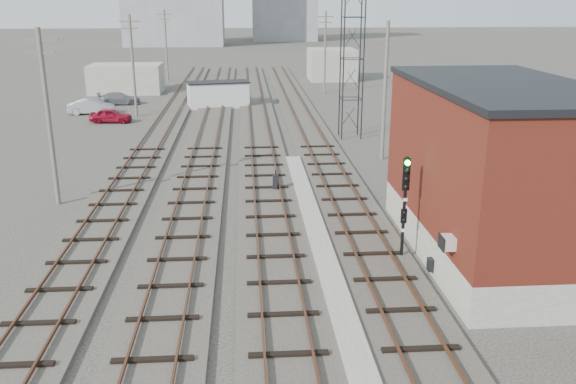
{
  "coord_description": "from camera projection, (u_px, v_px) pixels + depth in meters",
  "views": [
    {
      "loc": [
        -2.65,
        -11.13,
        10.32
      ],
      "look_at": [
        -0.82,
        14.3,
        2.2
      ],
      "focal_mm": 38.0,
      "sensor_mm": 36.0,
      "label": 1
    }
  ],
  "objects": [
    {
      "name": "ground",
      "position": [
        267.0,
        91.0,
        70.91
      ],
      "size": [
        320.0,
        320.0,
        0.0
      ],
      "primitive_type": "plane",
      "color": "#282621",
      "rests_on": "ground"
    },
    {
      "name": "brick_building",
      "position": [
        496.0,
        171.0,
        24.7
      ],
      "size": [
        6.54,
        12.2,
        7.22
      ],
      "color": "gray",
      "rests_on": "ground"
    },
    {
      "name": "shed_left",
      "position": [
        126.0,
        79.0,
        69.32
      ],
      "size": [
        8.0,
        5.0,
        3.2
      ],
      "primitive_type": "cube",
      "color": "gray",
      "rests_on": "ground"
    },
    {
      "name": "lattice_tower",
      "position": [
        353.0,
        38.0,
        45.25
      ],
      "size": [
        1.6,
        1.6,
        15.0
      ],
      "color": "black",
      "rests_on": "ground"
    },
    {
      "name": "car_grey",
      "position": [
        119.0,
        98.0,
        61.86
      ],
      "size": [
        4.41,
        2.21,
        1.23
      ],
      "primitive_type": "imported",
      "rotation": [
        0.0,
        0.0,
        1.69
      ],
      "color": "slate",
      "rests_on": "ground"
    },
    {
      "name": "utility_pole_left_c",
      "position": [
        166.0,
        43.0,
        78.1
      ],
      "size": [
        1.8,
        0.24,
        9.0
      ],
      "color": "#595147",
      "rests_on": "ground"
    },
    {
      "name": "track_left",
      "position": [
        162.0,
        128.0,
        50.27
      ],
      "size": [
        3.2,
        90.0,
        0.39
      ],
      "color": "#332D28",
      "rests_on": "ground"
    },
    {
      "name": "track_mid_right",
      "position": [
        259.0,
        127.0,
        50.82
      ],
      "size": [
        3.2,
        90.0,
        0.39
      ],
      "color": "#332D28",
      "rests_on": "ground"
    },
    {
      "name": "utility_pole_left_a",
      "position": [
        48.0,
        114.0,
        30.58
      ],
      "size": [
        1.8,
        0.24,
        9.0
      ],
      "color": "#595147",
      "rests_on": "ground"
    },
    {
      "name": "platform_curb",
      "position": [
        318.0,
        238.0,
        27.19
      ],
      "size": [
        0.9,
        28.0,
        0.26
      ],
      "primitive_type": "cube",
      "color": "gray",
      "rests_on": "ground"
    },
    {
      "name": "car_red",
      "position": [
        111.0,
        116.0,
        52.84
      ],
      "size": [
        3.67,
        1.69,
        1.22
      ],
      "primitive_type": "imported",
      "rotation": [
        0.0,
        0.0,
        1.5
      ],
      "color": "maroon",
      "rests_on": "ground"
    },
    {
      "name": "signal_mast",
      "position": [
        405.0,
        200.0,
        24.42
      ],
      "size": [
        0.4,
        0.42,
        4.38
      ],
      "color": "gray",
      "rests_on": "ground"
    },
    {
      "name": "track_mid_left",
      "position": [
        210.0,
        127.0,
        50.54
      ],
      "size": [
        3.2,
        90.0,
        0.39
      ],
      "color": "#332D28",
      "rests_on": "ground"
    },
    {
      "name": "utility_pole_left_b",
      "position": [
        133.0,
        63.0,
        54.34
      ],
      "size": [
        1.8,
        0.24,
        9.0
      ],
      "color": "#595147",
      "rests_on": "ground"
    },
    {
      "name": "shed_right",
      "position": [
        332.0,
        64.0,
        80.42
      ],
      "size": [
        6.0,
        6.0,
        4.0
      ],
      "primitive_type": "cube",
      "color": "gray",
      "rests_on": "ground"
    },
    {
      "name": "car_silver",
      "position": [
        91.0,
        107.0,
        56.72
      ],
      "size": [
        4.33,
        1.84,
        1.39
      ],
      "primitive_type": "imported",
      "rotation": [
        0.0,
        0.0,
        1.66
      ],
      "color": "#A1A4A9",
      "rests_on": "ground"
    },
    {
      "name": "utility_pole_right_b",
      "position": [
        325.0,
        50.0,
        68.0
      ],
      "size": [
        1.8,
        0.24,
        9.0
      ],
      "color": "#595147",
      "rests_on": "ground"
    },
    {
      "name": "site_trailer",
      "position": [
        218.0,
        94.0,
        60.14
      ],
      "size": [
        6.42,
        3.72,
        2.54
      ],
      "rotation": [
        0.0,
        0.0,
        0.19
      ],
      "color": "silver",
      "rests_on": "ground"
    },
    {
      "name": "track_right",
      "position": [
        306.0,
        126.0,
        51.09
      ],
      "size": [
        3.2,
        90.0,
        0.39
      ],
      "color": "#332D28",
      "rests_on": "ground"
    },
    {
      "name": "switch_stand",
      "position": [
        276.0,
        182.0,
        33.82
      ],
      "size": [
        0.35,
        0.35,
        1.19
      ],
      "rotation": [
        0.0,
        0.0,
        -0.32
      ],
      "color": "black",
      "rests_on": "ground"
    },
    {
      "name": "utility_pole_right_a",
      "position": [
        385.0,
        88.0,
        39.49
      ],
      "size": [
        1.8,
        0.24,
        9.0
      ],
      "color": "#595147",
      "rests_on": "ground"
    }
  ]
}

